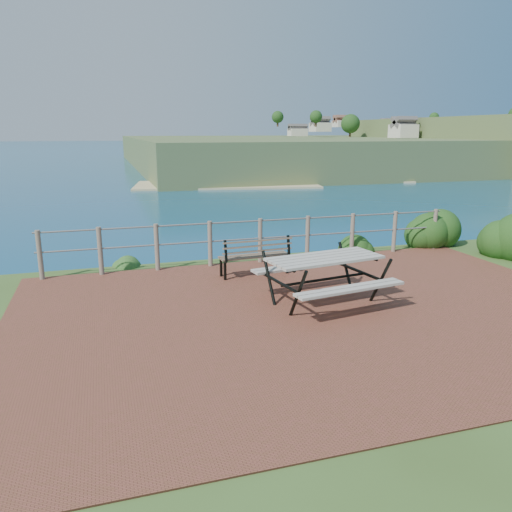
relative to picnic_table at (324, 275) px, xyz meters
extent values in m
cube|color=brown|center=(-0.21, -0.38, -0.52)|extent=(10.00, 7.00, 0.12)
plane|color=#15707E|center=(-0.21, 199.62, -0.52)|extent=(1200.00, 1200.00, 0.00)
cylinder|color=#6B5B4C|center=(-4.81, 2.97, 0.00)|extent=(0.10, 0.10, 1.00)
cylinder|color=#6B5B4C|center=(-3.66, 2.97, 0.00)|extent=(0.10, 0.10, 1.00)
cylinder|color=#6B5B4C|center=(-2.51, 2.97, 0.00)|extent=(0.10, 0.10, 1.00)
cylinder|color=#6B5B4C|center=(-1.36, 2.97, 0.00)|extent=(0.10, 0.10, 1.00)
cylinder|color=#6B5B4C|center=(-0.21, 2.97, 0.00)|extent=(0.10, 0.10, 1.00)
cylinder|color=#6B5B4C|center=(0.94, 2.97, 0.00)|extent=(0.10, 0.10, 1.00)
cylinder|color=#6B5B4C|center=(2.09, 2.97, 0.00)|extent=(0.10, 0.10, 1.00)
cylinder|color=#6B5B4C|center=(3.24, 2.97, 0.00)|extent=(0.10, 0.10, 1.00)
cylinder|color=#6B5B4C|center=(4.39, 2.97, 0.00)|extent=(0.10, 0.10, 1.00)
cylinder|color=slate|center=(-0.21, 2.97, 0.45)|extent=(9.40, 0.04, 0.04)
cylinder|color=slate|center=(-0.21, 2.97, 0.05)|extent=(9.40, 0.04, 0.04)
cube|color=#4B6532|center=(139.79, 209.62, -6.52)|extent=(260.00, 180.00, 12.00)
cube|color=#9D978C|center=(0.00, 0.00, 0.30)|extent=(2.04, 1.08, 0.04)
cube|color=#9D978C|center=(0.00, 0.00, -0.03)|extent=(1.96, 0.57, 0.04)
cube|color=#9D978C|center=(0.00, 0.00, -0.03)|extent=(1.96, 0.57, 0.04)
cylinder|color=black|center=(0.00, 0.00, -0.08)|extent=(1.66, 0.30, 0.05)
cube|color=brown|center=(-0.64, 2.01, -0.10)|extent=(1.48, 0.46, 0.03)
cube|color=brown|center=(-0.64, 2.01, 0.15)|extent=(1.47, 0.20, 0.33)
cube|color=black|center=(-0.64, 2.01, -0.30)|extent=(0.05, 0.06, 0.40)
cube|color=black|center=(-0.64, 2.01, -0.30)|extent=(0.05, 0.06, 0.40)
cube|color=black|center=(-0.64, 2.01, -0.30)|extent=(0.05, 0.06, 0.40)
cube|color=black|center=(-0.64, 2.01, -0.30)|extent=(0.05, 0.06, 0.40)
ellipsoid|color=#154615|center=(5.52, 1.68, -0.52)|extent=(1.31, 1.31, 1.87)
ellipsoid|color=#154615|center=(4.63, 3.06, -0.52)|extent=(1.19, 1.19, 1.69)
ellipsoid|color=#2B5620|center=(-3.17, 3.58, -0.52)|extent=(0.67, 0.67, 0.37)
ellipsoid|color=#154615|center=(2.32, 3.32, -0.52)|extent=(0.85, 0.85, 0.62)
camera|label=1|loc=(-3.52, -7.48, 2.39)|focal=35.00mm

